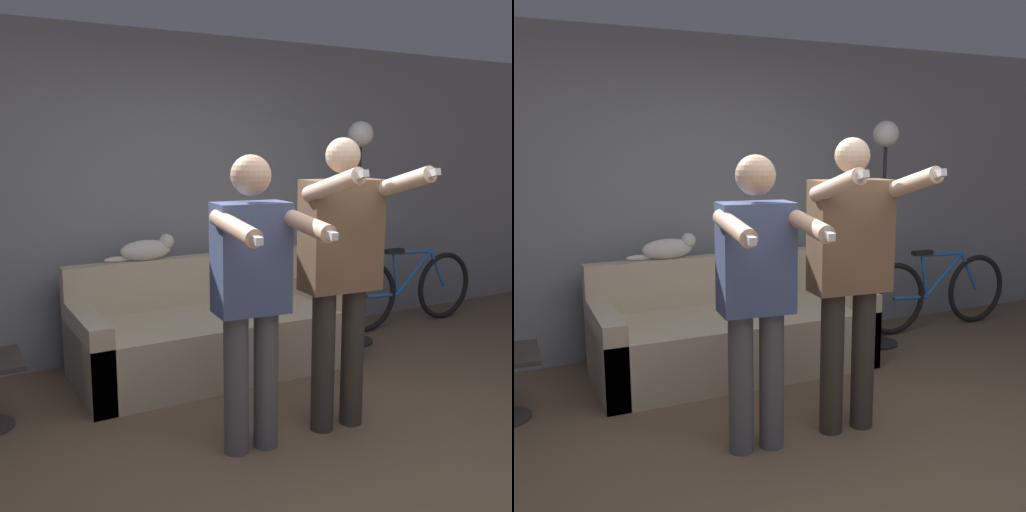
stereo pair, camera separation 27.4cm
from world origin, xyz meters
The scene contains 8 objects.
ground_plane centered at (0.00, 0.00, 0.00)m, with size 16.00×16.00×0.00m, color brown.
wall_back centered at (0.00, 2.55, 1.30)m, with size 10.00×0.05×2.60m.
couch centered at (0.10, 1.93, 0.28)m, with size 2.09×0.90×0.84m.
person_left centered at (-0.23, 0.66, 0.95)m, with size 0.52×0.71×1.66m.
person_right centered at (0.36, 0.66, 1.03)m, with size 0.56×0.69×1.75m.
cat centered at (-0.28, 2.27, 0.93)m, with size 0.55×0.13×0.19m.
floor_lamp centered at (1.47, 1.93, 1.42)m, with size 0.33×0.33×1.91m.
bicycle centered at (2.23, 2.11, 0.35)m, with size 1.64×0.07×0.76m.
Camera 1 is at (-1.72, -2.12, 1.70)m, focal length 42.00 mm.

